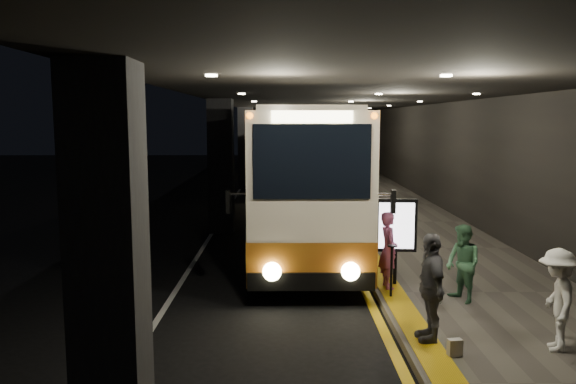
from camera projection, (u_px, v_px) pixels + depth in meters
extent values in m
plane|color=black|center=(262.00, 261.00, 14.84)|extent=(90.00, 90.00, 0.00)
cube|color=silver|center=(217.00, 226.00, 19.79)|extent=(0.12, 50.00, 0.01)
cube|color=gold|center=(334.00, 226.00, 19.82)|extent=(0.18, 50.00, 0.01)
cube|color=#514C44|center=(402.00, 224.00, 19.82)|extent=(4.50, 50.00, 0.15)
cube|color=gold|center=(348.00, 222.00, 19.80)|extent=(0.50, 50.00, 0.01)
cube|color=black|center=(469.00, 141.00, 19.47)|extent=(0.10, 50.00, 6.00)
cube|color=black|center=(108.00, 250.00, 6.62)|extent=(0.80, 0.80, 4.40)
cube|color=black|center=(221.00, 166.00, 18.52)|extent=(0.80, 0.80, 4.40)
cube|color=black|center=(246.00, 148.00, 30.42)|extent=(0.80, 0.80, 4.40)
cube|color=black|center=(340.00, 94.00, 19.23)|extent=(9.00, 50.00, 0.40)
cube|color=beige|center=(302.00, 172.00, 16.97)|extent=(2.59, 12.34, 3.49)
cube|color=#925F15|center=(302.00, 214.00, 17.13)|extent=(2.61, 12.36, 0.92)
cube|color=black|center=(312.00, 162.00, 10.73)|extent=(2.26, 0.06, 1.44)
cube|color=black|center=(311.00, 280.00, 11.11)|extent=(2.52, 0.25, 0.36)
cylinder|color=black|center=(258.00, 256.00, 13.30)|extent=(0.29, 1.03, 1.03)
cylinder|color=black|center=(356.00, 256.00, 13.31)|extent=(0.29, 1.03, 1.03)
cylinder|color=black|center=(267.00, 205.00, 21.25)|extent=(0.29, 1.03, 1.03)
cylinder|color=black|center=(329.00, 205.00, 21.26)|extent=(0.29, 1.03, 1.03)
sphere|color=#FFEAA5|center=(272.00, 272.00, 10.99)|extent=(0.37, 0.37, 0.37)
sphere|color=#FFEAA5|center=(351.00, 271.00, 11.00)|extent=(0.37, 0.37, 0.37)
cube|color=#FFF2BF|center=(312.00, 117.00, 10.61)|extent=(1.54, 0.05, 0.23)
cube|color=beige|center=(288.00, 153.00, 30.46)|extent=(2.95, 11.18, 3.14)
cube|color=#925F15|center=(288.00, 174.00, 30.61)|extent=(2.97, 11.20, 0.83)
cube|color=black|center=(289.00, 145.00, 24.85)|extent=(2.03, 0.18, 1.29)
cube|color=black|center=(289.00, 192.00, 25.20)|extent=(2.27, 0.38, 0.32)
cylinder|color=black|center=(267.00, 188.00, 27.17)|extent=(0.26, 0.92, 0.92)
cylinder|color=black|center=(310.00, 188.00, 27.18)|extent=(0.26, 0.92, 0.92)
cylinder|color=black|center=(271.00, 173.00, 34.30)|extent=(0.26, 0.92, 0.92)
cylinder|color=black|center=(304.00, 173.00, 34.31)|extent=(0.26, 0.92, 0.92)
cube|color=beige|center=(289.00, 140.00, 45.82)|extent=(2.92, 12.11, 3.41)
cube|color=#925F15|center=(289.00, 155.00, 45.98)|extent=(2.94, 12.13, 0.90)
cube|color=black|center=(289.00, 132.00, 39.73)|extent=(2.21, 0.14, 1.40)
cube|color=black|center=(289.00, 164.00, 40.10)|extent=(2.46, 0.33, 0.35)
cylinder|color=black|center=(274.00, 163.00, 42.24)|extent=(0.28, 1.00, 1.00)
cylinder|color=black|center=(304.00, 163.00, 42.25)|extent=(0.28, 1.00, 1.00)
cylinder|color=black|center=(276.00, 156.00, 49.99)|extent=(0.28, 1.00, 1.00)
cylinder|color=black|center=(301.00, 156.00, 50.01)|extent=(0.28, 1.00, 1.00)
imported|color=#AF527D|center=(388.00, 250.00, 11.92)|extent=(0.45, 0.63, 1.65)
imported|color=#40734F|center=(463.00, 264.00, 11.01)|extent=(0.70, 0.86, 1.54)
imported|color=silver|center=(557.00, 300.00, 8.70)|extent=(0.75, 1.13, 1.61)
imported|color=#4F4F54|center=(431.00, 287.00, 9.07)|extent=(0.56, 1.06, 1.79)
cube|color=black|center=(433.00, 293.00, 11.02)|extent=(0.34, 0.22, 0.38)
cube|color=#B0ABA5|center=(455.00, 348.00, 8.53)|extent=(0.23, 0.16, 0.27)
cylinder|color=black|center=(395.00, 268.00, 12.23)|extent=(0.08, 0.08, 0.74)
cube|color=black|center=(396.00, 225.00, 12.11)|extent=(0.90, 0.16, 1.16)
cube|color=white|center=(397.00, 226.00, 12.05)|extent=(0.76, 0.07, 1.00)
cylinder|color=black|center=(391.00, 272.00, 11.33)|extent=(0.05, 0.05, 1.06)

